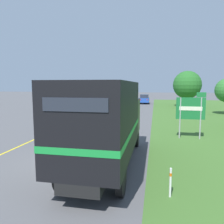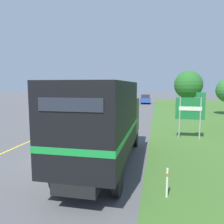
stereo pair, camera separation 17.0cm
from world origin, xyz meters
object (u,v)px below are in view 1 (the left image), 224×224
at_px(delineator_post, 170,182).
at_px(roadside_tree_far, 187,85).
at_px(lead_car_white, 111,105).
at_px(horse_trailer_truck, 106,121).
at_px(highway_sign, 191,110).
at_px(lead_car_blue_ahead, 144,99).

bearing_deg(delineator_post, roadside_tree_far, 81.60).
bearing_deg(lead_car_white, roadside_tree_far, 42.58).
bearing_deg(lead_car_white, horse_trailer_truck, -79.15).
bearing_deg(highway_sign, delineator_post, -102.42).
distance_m(highway_sign, delineator_post, 8.42).
relative_size(lead_car_white, highway_sign, 1.34).
bearing_deg(lead_car_blue_ahead, delineator_post, -85.90).
bearing_deg(horse_trailer_truck, lead_car_white, 100.85).
bearing_deg(horse_trailer_truck, highway_sign, 54.27).
bearing_deg(delineator_post, horse_trailer_truck, 140.59).
relative_size(horse_trailer_truck, lead_car_white, 1.91).
bearing_deg(lead_car_white, delineator_post, -73.63).
bearing_deg(highway_sign, lead_car_blue_ahead, 98.97).
height_order(horse_trailer_truck, delineator_post, horse_trailer_truck).
bearing_deg(roadside_tree_far, lead_car_blue_ahead, 146.36).
xyz_separation_m(lead_car_white, highway_sign, (7.95, -12.89, 1.01)).
xyz_separation_m(lead_car_white, delineator_post, (6.16, -20.99, -0.41)).
xyz_separation_m(horse_trailer_truck, roadside_tree_far, (7.09, 28.75, 1.55)).
xyz_separation_m(highway_sign, roadside_tree_far, (2.77, 22.73, 1.65)).
distance_m(lead_car_blue_ahead, delineator_post, 35.66).
relative_size(horse_trailer_truck, highway_sign, 2.56).
bearing_deg(highway_sign, roadside_tree_far, 83.06).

